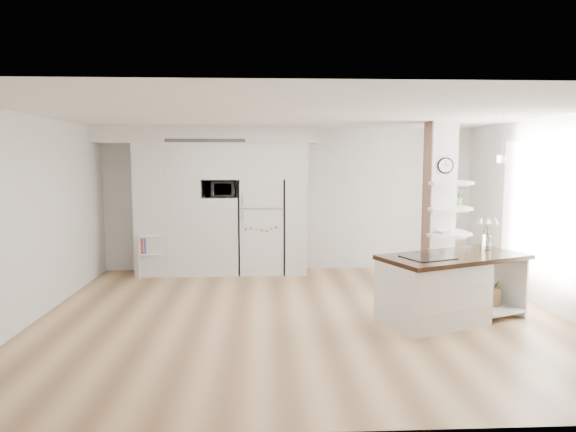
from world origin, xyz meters
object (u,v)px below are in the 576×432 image
bookshelf (158,257)px  floor_plant_a (491,296)px  kitchen_island (440,287)px  refrigerator (262,226)px

bookshelf → floor_plant_a: 5.65m
kitchen_island → floor_plant_a: (0.84, 0.32, -0.22)m
refrigerator → floor_plant_a: bearing=-40.4°
bookshelf → floor_plant_a: bearing=-45.8°
refrigerator → floor_plant_a: size_ratio=3.68×
kitchen_island → bookshelf: 5.09m
floor_plant_a → refrigerator: bearing=139.6°
refrigerator → bookshelf: bearing=-174.8°
kitchen_island → bookshelf: (-4.22, 2.85, -0.12)m
refrigerator → kitchen_island: (2.33, -3.02, -0.42)m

